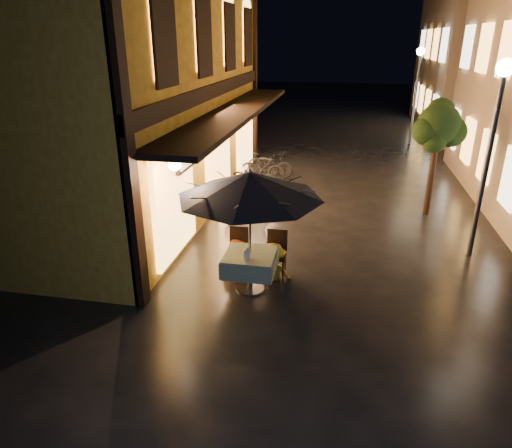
% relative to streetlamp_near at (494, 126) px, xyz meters
% --- Properties ---
extents(ground, '(90.00, 90.00, 0.00)m').
position_rel_streetlamp_near_xyz_m(ground, '(-3.00, -2.00, -2.92)').
color(ground, black).
rests_on(ground, ground).
extents(west_building, '(5.90, 11.40, 7.40)m').
position_rel_streetlamp_near_xyz_m(west_building, '(-8.72, 2.00, 0.79)').
color(west_building, '#BE8220').
rests_on(west_building, ground).
extents(east_building_far, '(7.30, 10.30, 7.30)m').
position_rel_streetlamp_near_xyz_m(east_building_far, '(4.49, 16.00, 0.74)').
color(east_building_far, '#B6A68F').
rests_on(east_building_far, ground).
extents(street_tree, '(1.43, 1.20, 3.15)m').
position_rel_streetlamp_near_xyz_m(street_tree, '(-0.59, 2.51, -0.50)').
color(street_tree, black).
rests_on(street_tree, ground).
extents(streetlamp_near, '(0.36, 0.36, 4.23)m').
position_rel_streetlamp_near_xyz_m(streetlamp_near, '(0.00, 0.00, 0.00)').
color(streetlamp_near, '#59595E').
rests_on(streetlamp_near, ground).
extents(streetlamp_far, '(0.36, 0.36, 4.23)m').
position_rel_streetlamp_near_xyz_m(streetlamp_far, '(0.00, 12.00, 0.00)').
color(streetlamp_far, '#59595E').
rests_on(streetlamp_far, ground).
extents(cafe_table, '(0.99, 0.99, 0.78)m').
position_rel_streetlamp_near_xyz_m(cafe_table, '(-4.60, -2.50, -2.33)').
color(cafe_table, '#59595E').
rests_on(cafe_table, ground).
extents(patio_umbrella, '(2.71, 2.71, 2.46)m').
position_rel_streetlamp_near_xyz_m(patio_umbrella, '(-4.60, -2.50, -0.77)').
color(patio_umbrella, '#59595E').
rests_on(patio_umbrella, ground).
extents(cafe_chair_left, '(0.42, 0.42, 0.97)m').
position_rel_streetlamp_near_xyz_m(cafe_chair_left, '(-5.00, -1.77, -2.38)').
color(cafe_chair_left, black).
rests_on(cafe_chair_left, ground).
extents(cafe_chair_right, '(0.42, 0.42, 0.97)m').
position_rel_streetlamp_near_xyz_m(cafe_chair_right, '(-4.20, -1.77, -2.38)').
color(cafe_chair_right, black).
rests_on(cafe_chair_right, ground).
extents(table_lantern, '(0.16, 0.16, 0.25)m').
position_rel_streetlamp_near_xyz_m(table_lantern, '(-4.60, -2.74, -2.00)').
color(table_lantern, white).
rests_on(table_lantern, cafe_table).
extents(person_orange, '(0.83, 0.70, 1.54)m').
position_rel_streetlamp_near_xyz_m(person_orange, '(-5.03, -1.96, -2.15)').
color(person_orange, '#F86100').
rests_on(person_orange, ground).
extents(person_yellow, '(1.02, 0.70, 1.45)m').
position_rel_streetlamp_near_xyz_m(person_yellow, '(-4.24, -1.91, -2.19)').
color(person_yellow, gold).
rests_on(person_yellow, ground).
extents(bicycle_0, '(1.68, 1.08, 0.83)m').
position_rel_streetlamp_near_xyz_m(bicycle_0, '(-5.24, 1.05, -2.50)').
color(bicycle_0, black).
rests_on(bicycle_0, ground).
extents(bicycle_1, '(1.53, 0.86, 0.88)m').
position_rel_streetlamp_near_xyz_m(bicycle_1, '(-5.81, 2.27, -2.48)').
color(bicycle_1, black).
rests_on(bicycle_1, ground).
extents(bicycle_2, '(1.60, 0.69, 0.82)m').
position_rel_streetlamp_near_xyz_m(bicycle_2, '(-5.80, 3.92, -2.51)').
color(bicycle_2, black).
rests_on(bicycle_2, ground).
extents(bicycle_3, '(1.70, 0.77, 0.99)m').
position_rel_streetlamp_near_xyz_m(bicycle_3, '(-5.66, 4.70, -2.42)').
color(bicycle_3, black).
rests_on(bicycle_3, ground).
extents(bicycle_4, '(1.83, 1.03, 0.91)m').
position_rel_streetlamp_near_xyz_m(bicycle_4, '(-5.52, 5.40, -2.46)').
color(bicycle_4, black).
rests_on(bicycle_4, ground).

